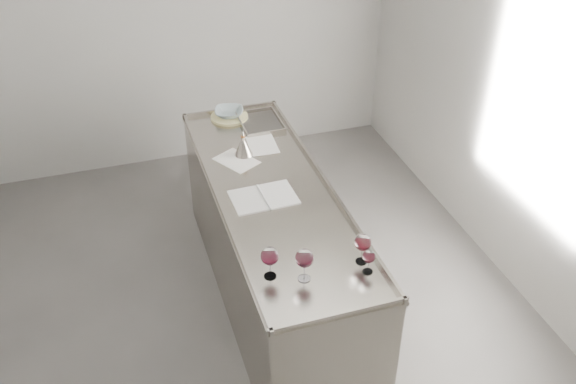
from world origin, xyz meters
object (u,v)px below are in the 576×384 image
object	(u,v)px
wine_glass_left	(270,257)
wine_glass_small	(369,257)
notebook	(264,197)
wine_funnel	(243,147)
wine_glass_middle	(304,259)
counter	(274,246)
wine_glass_right	(363,243)
ceramic_bowl	(229,113)

from	to	relation	value
wine_glass_left	wine_glass_small	bearing A→B (deg)	-13.82
wine_glass_small	notebook	size ratio (longest dim) A/B	0.35
notebook	wine_funnel	bearing A→B (deg)	87.05
wine_glass_middle	wine_glass_left	bearing A→B (deg)	155.94
counter	wine_glass_right	size ratio (longest dim) A/B	12.90
counter	wine_glass_small	size ratio (longest dim) A/B	16.36
notebook	wine_glass_small	bearing A→B (deg)	-69.20
wine_glass_middle	ceramic_bowl	size ratio (longest dim) A/B	0.90
notebook	counter	bearing A→B (deg)	34.96
wine_funnel	wine_glass_right	bearing A→B (deg)	-75.67
wine_glass_middle	wine_funnel	xyz separation A→B (m)	(0.01, 1.37, -0.08)
wine_funnel	notebook	bearing A→B (deg)	-91.37
wine_glass_right	counter	bearing A→B (deg)	108.38
wine_glass_middle	notebook	bearing A→B (deg)	89.93
wine_glass_middle	wine_glass_right	size ratio (longest dim) A/B	1.07
counter	wine_glass_small	distance (m)	1.12
wine_glass_middle	notebook	size ratio (longest dim) A/B	0.48
wine_glass_left	wine_glass_small	xyz separation A→B (m)	(0.53, -0.13, -0.03)
notebook	wine_funnel	world-z (taller)	wine_funnel
ceramic_bowl	wine_glass_right	bearing A→B (deg)	-80.84
counter	wine_glass_right	xyz separation A→B (m)	(0.27, -0.83, 0.60)
counter	wine_glass_right	world-z (taller)	wine_glass_right
wine_glass_left	wine_glass_right	xyz separation A→B (m)	(0.53, -0.04, -0.01)
wine_glass_right	wine_funnel	xyz separation A→B (m)	(-0.34, 1.33, -0.07)
counter	ceramic_bowl	distance (m)	1.20
wine_glass_middle	ceramic_bowl	xyz separation A→B (m)	(0.05, 1.94, -0.09)
wine_glass_left	notebook	size ratio (longest dim) A/B	0.47
counter	wine_glass_middle	size ratio (longest dim) A/B	12.05
counter	wine_funnel	bearing A→B (deg)	97.38
ceramic_bowl	wine_funnel	size ratio (longest dim) A/B	1.13
wine_glass_middle	wine_funnel	world-z (taller)	wine_glass_middle
notebook	ceramic_bowl	distance (m)	1.14
wine_glass_right	wine_glass_left	bearing A→B (deg)	175.73
counter	wine_glass_left	bearing A→B (deg)	-107.64
wine_glass_small	notebook	distance (m)	0.93
wine_glass_small	ceramic_bowl	world-z (taller)	wine_glass_small
wine_funnel	wine_glass_small	bearing A→B (deg)	-76.54
wine_glass_left	ceramic_bowl	size ratio (longest dim) A/B	0.88
wine_glass_right	wine_funnel	distance (m)	1.38
wine_glass_right	notebook	distance (m)	0.86
ceramic_bowl	counter	bearing A→B (deg)	-88.27
wine_glass_left	wine_glass_small	size ratio (longest dim) A/B	1.33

